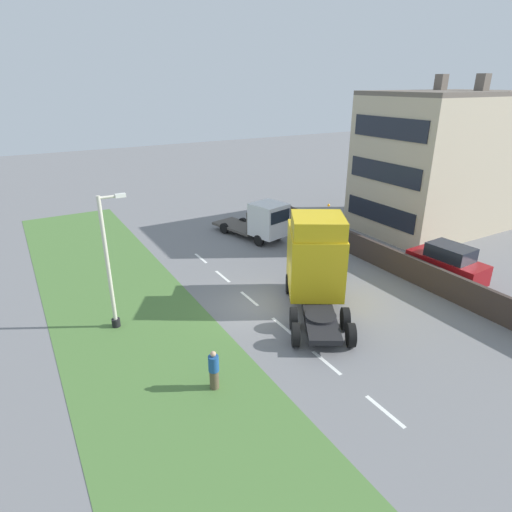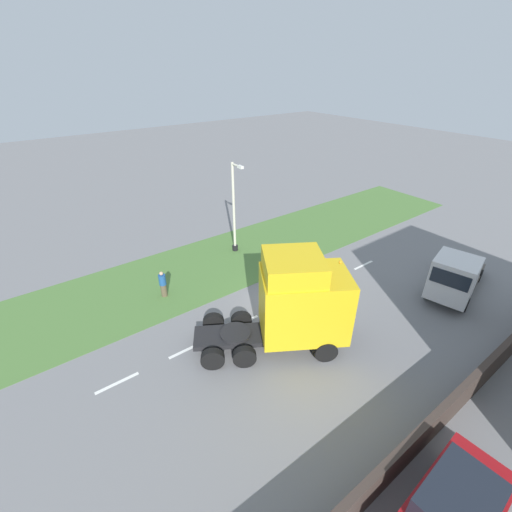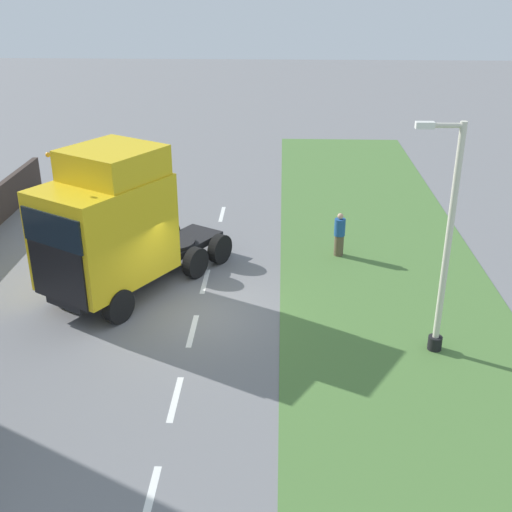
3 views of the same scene
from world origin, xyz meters
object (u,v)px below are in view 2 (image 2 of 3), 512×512
Objects in this scene: parked_car at (452,512)px; lorry_cab at (298,303)px; lamp_post at (235,214)px; pedestrian at (163,284)px; flatbed_truck at (454,277)px.

lorry_cab is at bearing 165.06° from parked_car.
parked_car is at bearing -14.24° from lamp_post.
lorry_cab is at bearing 25.73° from pedestrian.
flatbed_truck is 1.04× the size of lamp_post.
flatbed_truck is at bearing 113.90° from parked_car.
lorry_cab is 4.31× the size of pedestrian.
flatbed_truck is 4.01× the size of pedestrian.
lorry_cab is 8.17m from pedestrian.
parked_car reaches higher than pedestrian.
lamp_post is 3.86× the size of pedestrian.
parked_car is 2.70× the size of pedestrian.
pedestrian is (2.06, -6.23, -2.01)m from lamp_post.
lamp_post reaches higher than flatbed_truck.
lamp_post is (-9.28, 2.75, 0.42)m from lorry_cab.
lorry_cab is 1.12× the size of lamp_post.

